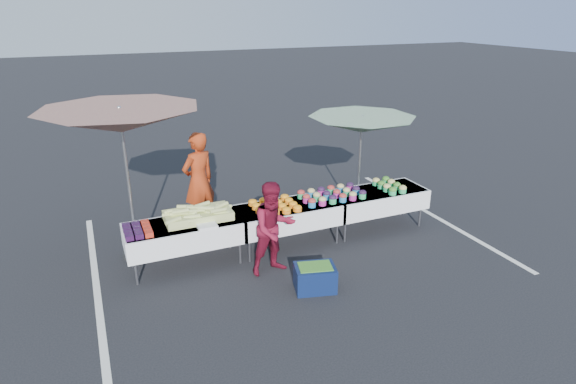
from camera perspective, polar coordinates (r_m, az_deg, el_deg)
name	(u,v)px	position (r m, az deg, el deg)	size (l,w,h in m)	color
ground	(288,245)	(8.58, 0.00, -6.24)	(80.00, 80.00, 0.00)	black
stripe_left	(96,283)	(8.02, -21.80, -9.98)	(0.10, 5.00, 0.00)	silver
stripe_right	(433,215)	(10.16, 16.80, -2.66)	(0.10, 5.00, 0.00)	silver
table_left	(184,233)	(7.85, -12.18, -4.73)	(1.86, 0.81, 0.75)	white
table_center	(288,214)	(8.33, 0.00, -2.68)	(1.86, 0.81, 0.75)	white
table_right	(376,199)	(9.14, 10.41, -0.82)	(1.86, 0.81, 0.75)	white
berry_punnets	(137,230)	(7.63, -17.42, -4.33)	(0.40, 0.54, 0.08)	black
corn_pile	(198,214)	(7.83, -10.59, -2.60)	(1.16, 0.57, 0.26)	#A4B85E
plastic_bags	(207,226)	(7.56, -9.59, -3.98)	(0.30, 0.25, 0.05)	white
carrot_bowls	(275,205)	(8.15, -1.59, -1.59)	(0.75, 0.69, 0.11)	orange
potato_cups	(332,194)	(8.58, 5.21, -0.24)	(1.14, 0.58, 0.16)	teal
bean_baskets	(389,185)	(9.19, 11.89, 0.79)	(0.36, 0.68, 0.15)	#2BAC61
vendor	(199,181)	(9.04, -10.53, 1.27)	(0.68, 0.44, 1.86)	#9E3112
customer	(274,228)	(7.43, -1.69, -4.33)	(0.73, 0.57, 1.50)	maroon
umbrella_left	(121,121)	(7.83, -19.21, 7.91)	(2.89, 2.89, 2.55)	black
umbrella_right	(362,125)	(9.18, 8.73, 7.83)	(2.63, 2.63, 2.06)	black
storage_bin	(315,277)	(7.24, 3.21, -10.04)	(0.68, 0.57, 0.39)	#0D1A41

